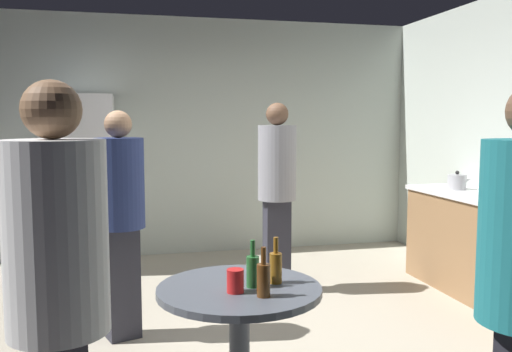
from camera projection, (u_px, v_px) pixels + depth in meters
ground_plane at (240, 345)px, 3.85m from camera, size 5.20×5.20×0.10m
wall_back at (193, 137)px, 6.25m from camera, size 5.32×0.06×2.70m
refrigerator at (80, 183)px, 5.60m from camera, size 0.70×0.68×1.80m
kitchen_counter at (495, 249)px, 4.60m from camera, size 0.64×1.96×0.90m
kettle at (457, 182)px, 5.03m from camera, size 0.24×0.17×0.18m
wine_bottle_on_counter at (485, 182)px, 4.61m from camera, size 0.08×0.08×0.31m
foreground_table at (239, 307)px, 2.63m from camera, size 0.80×0.80×0.73m
beer_bottle_amber at (276, 266)px, 2.67m from camera, size 0.06×0.06×0.23m
beer_bottle_brown at (264, 279)px, 2.46m from camera, size 0.06×0.06×0.23m
beer_bottle_green at (253, 270)px, 2.60m from camera, size 0.06×0.06×0.23m
plastic_cup_red at (235, 281)px, 2.52m from camera, size 0.08×0.08×0.11m
person_in_navy_shirt at (120, 207)px, 3.76m from camera, size 0.43×0.43×1.61m
person_in_gray_shirt at (277, 182)px, 4.81m from camera, size 0.35×0.35×1.69m
person_in_white_shirt at (58, 287)px, 1.82m from camera, size 0.38×0.38×1.67m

